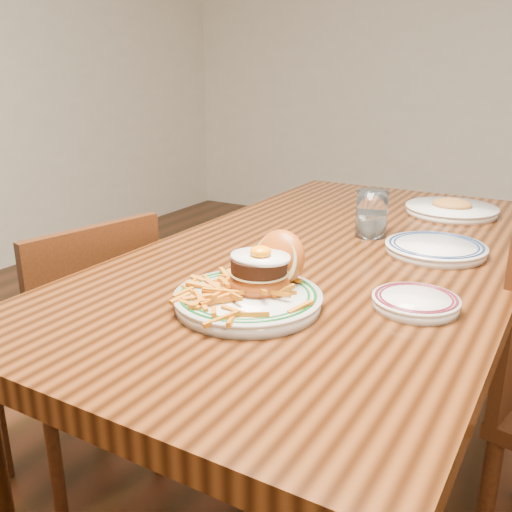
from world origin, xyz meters
The scene contains 8 objects.
floor centered at (0.00, 0.00, 0.00)m, with size 6.00×6.00×0.00m, color black.
table centered at (0.00, 0.00, 0.66)m, with size 0.85×1.60×0.75m.
chair_left centered at (-0.61, -0.28, 0.43)m, with size 0.45×0.45×0.81m.
main_plate centered at (0.00, -0.39, 0.79)m, with size 0.28×0.29×0.13m.
side_plate centered at (0.27, -0.25, 0.76)m, with size 0.16×0.16×0.02m.
rear_plate centered at (0.22, 0.10, 0.76)m, with size 0.24×0.24×0.03m.
water_glass centered at (0.03, 0.16, 0.80)m, with size 0.08×0.08×0.12m.
far_plate centered at (0.16, 0.51, 0.77)m, with size 0.27×0.27×0.05m.
Camera 1 is at (0.50, -1.24, 1.18)m, focal length 40.00 mm.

